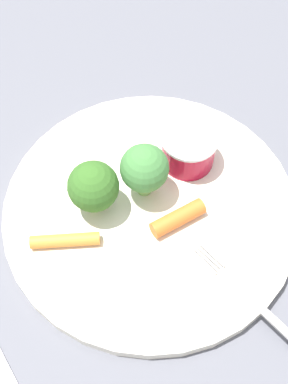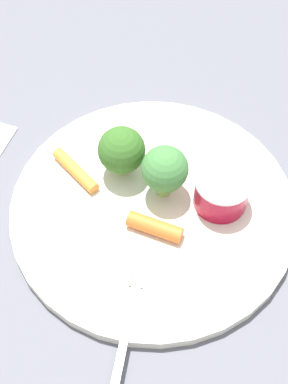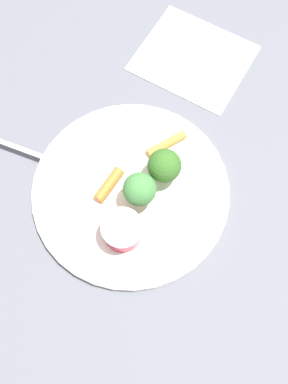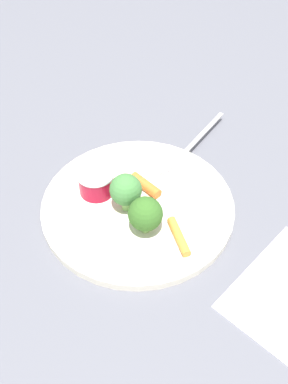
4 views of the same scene
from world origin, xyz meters
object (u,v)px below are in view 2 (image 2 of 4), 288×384
(sauce_cup, at_px, (221,188))
(broccoli_floret_1, at_px, (122,150))
(carrot_stick_0, at_px, (154,227))
(fork, at_px, (120,361))
(carrot_stick_1, at_px, (76,170))
(broccoli_floret_0, at_px, (165,170))
(plate, at_px, (153,208))

(sauce_cup, xyz_separation_m, broccoli_floret_1, (0.04, 0.09, 0.01))
(carrot_stick_0, bearing_deg, fork, 164.37)
(carrot_stick_1, bearing_deg, fork, -167.93)
(broccoli_floret_0, relative_size, carrot_stick_0, 1.13)
(broccoli_floret_1, relative_size, fork, 0.29)
(carrot_stick_1, distance_m, fork, 0.19)
(broccoli_floret_1, height_order, carrot_stick_1, broccoli_floret_1)
(fork, bearing_deg, carrot_stick_0, -15.63)
(broccoli_floret_0, distance_m, fork, 0.17)
(broccoli_floret_1, height_order, fork, broccoli_floret_1)
(carrot_stick_1, bearing_deg, broccoli_floret_1, -87.69)
(plate, bearing_deg, broccoli_floret_1, 34.02)
(sauce_cup, bearing_deg, carrot_stick_0, 117.86)
(broccoli_floret_0, bearing_deg, broccoli_floret_1, 55.33)
(plate, distance_m, fork, 0.15)
(plate, xyz_separation_m, carrot_stick_1, (0.04, 0.07, 0.01))
(plate, height_order, broccoli_floret_0, broccoli_floret_0)
(broccoli_floret_0, xyz_separation_m, fork, (-0.16, 0.04, -0.03))
(sauce_cup, height_order, carrot_stick_1, sauce_cup)
(sauce_cup, xyz_separation_m, fork, (-0.15, 0.10, -0.02))
(carrot_stick_1, bearing_deg, carrot_stick_0, -133.24)
(sauce_cup, distance_m, fork, 0.18)
(plate, xyz_separation_m, carrot_stick_0, (-0.03, 0.00, 0.01))
(plate, height_order, fork, fork)
(broccoli_floret_0, xyz_separation_m, carrot_stick_1, (0.02, 0.08, -0.03))
(carrot_stick_1, relative_size, fork, 0.32)
(fork, bearing_deg, sauce_cup, -32.47)
(carrot_stick_0, bearing_deg, carrot_stick_1, 46.76)
(broccoli_floret_1, xyz_separation_m, carrot_stick_1, (-0.00, 0.05, -0.03))
(sauce_cup, relative_size, carrot_stick_1, 0.88)
(broccoli_floret_1, bearing_deg, plate, -145.98)
(broccoli_floret_0, bearing_deg, carrot_stick_1, 73.55)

